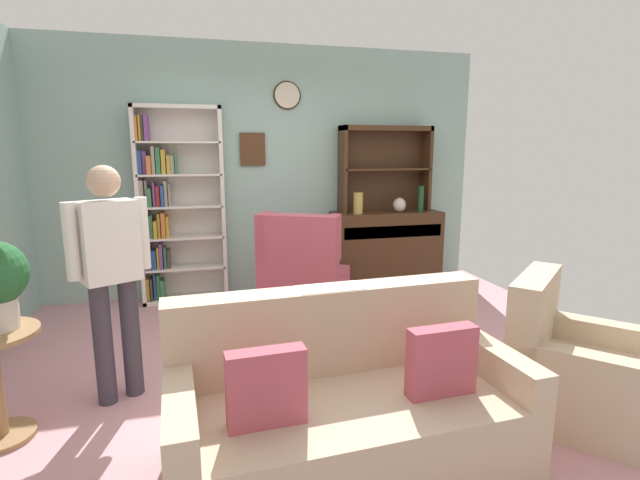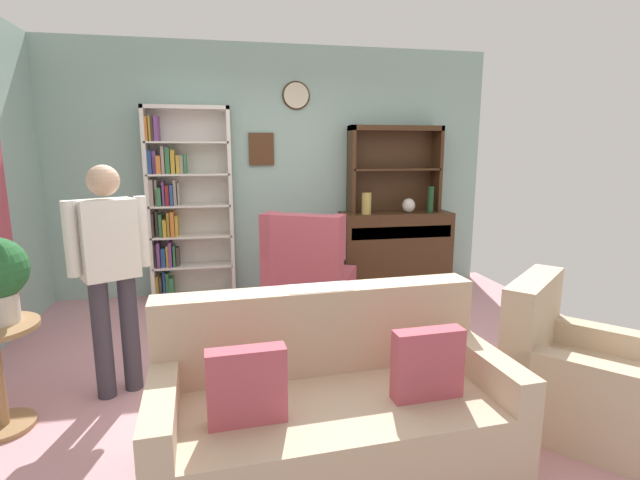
{
  "view_description": "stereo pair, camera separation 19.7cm",
  "coord_description": "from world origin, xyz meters",
  "px_view_note": "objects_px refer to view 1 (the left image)",
  "views": [
    {
      "loc": [
        -0.82,
        -3.34,
        1.66
      ],
      "look_at": [
        0.1,
        0.2,
        0.95
      ],
      "focal_mm": 26.53,
      "sensor_mm": 36.0,
      "label": 1
    },
    {
      "loc": [
        -0.63,
        -3.38,
        1.66
      ],
      "look_at": [
        0.1,
        0.2,
        0.95
      ],
      "focal_mm": 26.53,
      "sensor_mm": 36.0,
      "label": 2
    }
  ],
  "objects_px": {
    "sideboard_hutch": "(385,157)",
    "person_reading": "(111,268)",
    "bookshelf": "(174,206)",
    "coffee_table": "(310,332)",
    "vase_round": "(399,205)",
    "armchair_floral": "(573,372)",
    "vase_tall": "(358,203)",
    "sideboard": "(386,246)",
    "couch_floral": "(346,410)",
    "bottle_wine": "(421,199)",
    "wingback_chair": "(303,278)",
    "book_stack": "(295,322)"
  },
  "relations": [
    {
      "from": "sideboard_hutch",
      "to": "person_reading",
      "type": "relative_size",
      "value": 0.71
    },
    {
      "from": "bookshelf",
      "to": "coffee_table",
      "type": "distance_m",
      "value": 2.46
    },
    {
      "from": "vase_round",
      "to": "armchair_floral",
      "type": "distance_m",
      "value": 2.97
    },
    {
      "from": "vase_tall",
      "to": "person_reading",
      "type": "xyz_separation_m",
      "value": [
        -2.34,
        -1.93,
        -0.14
      ]
    },
    {
      "from": "sideboard",
      "to": "couch_floral",
      "type": "bearing_deg",
      "value": -115.87
    },
    {
      "from": "bottle_wine",
      "to": "vase_round",
      "type": "bearing_deg",
      "value": 175.05
    },
    {
      "from": "person_reading",
      "to": "coffee_table",
      "type": "xyz_separation_m",
      "value": [
        1.31,
        -0.04,
        -0.55
      ]
    },
    {
      "from": "sideboard",
      "to": "sideboard_hutch",
      "type": "height_order",
      "value": "sideboard_hutch"
    },
    {
      "from": "wingback_chair",
      "to": "person_reading",
      "type": "distance_m",
      "value": 2.08
    },
    {
      "from": "bookshelf",
      "to": "bottle_wine",
      "type": "distance_m",
      "value": 2.82
    },
    {
      "from": "bottle_wine",
      "to": "armchair_floral",
      "type": "bearing_deg",
      "value": -96.92
    },
    {
      "from": "vase_round",
      "to": "armchair_floral",
      "type": "xyz_separation_m",
      "value": [
        -0.09,
        -2.88,
        -0.72
      ]
    },
    {
      "from": "vase_round",
      "to": "book_stack",
      "type": "relative_size",
      "value": 0.79
    },
    {
      "from": "armchair_floral",
      "to": "bottle_wine",
      "type": "bearing_deg",
      "value": 83.08
    },
    {
      "from": "couch_floral",
      "to": "wingback_chair",
      "type": "relative_size",
      "value": 1.72
    },
    {
      "from": "person_reading",
      "to": "vase_tall",
      "type": "bearing_deg",
      "value": 39.47
    },
    {
      "from": "book_stack",
      "to": "bottle_wine",
      "type": "bearing_deg",
      "value": 46.28
    },
    {
      "from": "book_stack",
      "to": "sideboard",
      "type": "bearing_deg",
      "value": 53.79
    },
    {
      "from": "bookshelf",
      "to": "person_reading",
      "type": "height_order",
      "value": "bookshelf"
    },
    {
      "from": "vase_round",
      "to": "coffee_table",
      "type": "bearing_deg",
      "value": -128.11
    },
    {
      "from": "vase_tall",
      "to": "person_reading",
      "type": "relative_size",
      "value": 0.16
    },
    {
      "from": "sideboard_hutch",
      "to": "couch_floral",
      "type": "relative_size",
      "value": 0.6
    },
    {
      "from": "sideboard",
      "to": "book_stack",
      "type": "distance_m",
      "value": 2.63
    },
    {
      "from": "vase_tall",
      "to": "bottle_wine",
      "type": "distance_m",
      "value": 0.78
    },
    {
      "from": "sideboard_hutch",
      "to": "vase_round",
      "type": "xyz_separation_m",
      "value": [
        0.13,
        -0.18,
        -0.55
      ]
    },
    {
      "from": "vase_round",
      "to": "sideboard",
      "type": "bearing_deg",
      "value": 152.83
    },
    {
      "from": "sideboard",
      "to": "coffee_table",
      "type": "bearing_deg",
      "value": -124.82
    },
    {
      "from": "vase_tall",
      "to": "book_stack",
      "type": "xyz_separation_m",
      "value": [
        -1.16,
        -2.04,
        -0.58
      ]
    },
    {
      "from": "vase_round",
      "to": "book_stack",
      "type": "height_order",
      "value": "vase_round"
    },
    {
      "from": "coffee_table",
      "to": "bottle_wine",
      "type": "bearing_deg",
      "value": 47.21
    },
    {
      "from": "book_stack",
      "to": "coffee_table",
      "type": "bearing_deg",
      "value": 28.55
    },
    {
      "from": "couch_floral",
      "to": "armchair_floral",
      "type": "distance_m",
      "value": 1.52
    },
    {
      "from": "book_stack",
      "to": "couch_floral",
      "type": "bearing_deg",
      "value": -85.15
    },
    {
      "from": "armchair_floral",
      "to": "coffee_table",
      "type": "xyz_separation_m",
      "value": [
        -1.47,
        0.9,
        0.06
      ]
    },
    {
      "from": "bookshelf",
      "to": "armchair_floral",
      "type": "bearing_deg",
      "value": -50.88
    },
    {
      "from": "coffee_table",
      "to": "book_stack",
      "type": "bearing_deg",
      "value": -151.45
    },
    {
      "from": "armchair_floral",
      "to": "wingback_chair",
      "type": "distance_m",
      "value": 2.54
    },
    {
      "from": "coffee_table",
      "to": "sideboard",
      "type": "bearing_deg",
      "value": 55.18
    },
    {
      "from": "couch_floral",
      "to": "book_stack",
      "type": "bearing_deg",
      "value": 94.85
    },
    {
      "from": "sideboard_hutch",
      "to": "coffee_table",
      "type": "bearing_deg",
      "value": -123.44
    },
    {
      "from": "bottle_wine",
      "to": "armchair_floral",
      "type": "height_order",
      "value": "bottle_wine"
    },
    {
      "from": "couch_floral",
      "to": "book_stack",
      "type": "relative_size",
      "value": 8.6
    },
    {
      "from": "couch_floral",
      "to": "sideboard",
      "type": "bearing_deg",
      "value": 64.13
    },
    {
      "from": "sideboard_hutch",
      "to": "armchair_floral",
      "type": "xyz_separation_m",
      "value": [
        0.04,
        -3.06,
        -1.27
      ]
    },
    {
      "from": "couch_floral",
      "to": "vase_round",
      "type": "bearing_deg",
      "value": 61.65
    },
    {
      "from": "sideboard",
      "to": "vase_tall",
      "type": "xyz_separation_m",
      "value": [
        -0.39,
        -0.08,
        0.53
      ]
    },
    {
      "from": "wingback_chair",
      "to": "book_stack",
      "type": "xyz_separation_m",
      "value": [
        -0.37,
        -1.4,
        0.08
      ]
    },
    {
      "from": "bookshelf",
      "to": "person_reading",
      "type": "relative_size",
      "value": 1.35
    },
    {
      "from": "bottle_wine",
      "to": "person_reading",
      "type": "relative_size",
      "value": 0.2
    },
    {
      "from": "armchair_floral",
      "to": "sideboard",
      "type": "bearing_deg",
      "value": 90.83
    }
  ]
}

